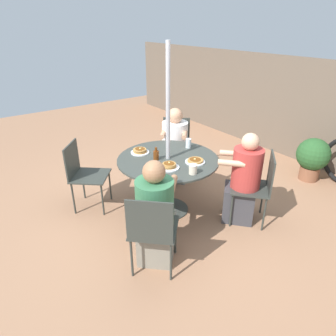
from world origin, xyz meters
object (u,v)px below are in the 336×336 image
Objects in this scene: patio_table at (168,169)px; patio_chair_west at (258,184)px; coffee_cup at (193,169)px; potted_shrub at (313,157)px; syrup_bottle at (156,155)px; pancake_plate_b at (140,151)px; drinking_glass_a at (188,143)px; patio_chair_east at (83,171)px; pancake_plate_a at (195,161)px; patio_chair_north at (176,143)px; diner_west at (243,182)px; patio_chair_south at (152,228)px; pancake_plate_c at (169,166)px; diner_south at (156,217)px; diner_north at (175,148)px.

patio_chair_west is (0.84, 0.73, -0.08)m from patio_table.
coffee_cup reaches higher than potted_shrub.
syrup_bottle is 2.60m from potted_shrub.
drinking_glass_a is (0.23, 0.62, 0.04)m from pancake_plate_b.
patio_chair_west is (1.56, 1.58, 0.00)m from patio_chair_east.
pancake_plate_a is 1.00× the size of pancake_plate_b.
pancake_plate_a is at bearing -29.56° from drinking_glass_a.
patio_chair_north is (-0.82, 0.75, -0.08)m from patio_table.
diner_west reaches higher than potted_shrub.
patio_chair_south reaches higher than patio_table.
coffee_cup reaches higher than pancake_plate_c.
patio_chair_north is 7.39× the size of drinking_glass_a.
patio_table is at bearing -105.20° from potted_shrub.
pancake_plate_c is 2.18× the size of coffee_cup.
patio_chair_south is 1.33× the size of potted_shrub.
patio_table is 1.39× the size of patio_chair_east.
patio_table is at bearing 90.00° from diner_south.
patio_chair_east and patio_chair_west have the same top height.
potted_shrub is at bearing 86.64° from coffee_cup.
diner_west is 4.83× the size of pancake_plate_a.
diner_west is 7.20× the size of syrup_bottle.
diner_south is 0.94m from syrup_bottle.
coffee_cup is at bearing 103.80° from diner_north.
diner_south reaches higher than drinking_glass_a.
syrup_bottle is (0.63, -0.77, 0.31)m from diner_north.
coffee_cup is 2.39m from potted_shrub.
patio_chair_east is at bearing -119.48° from pancake_plate_b.
patio_chair_west is 3.78× the size of pancake_plate_a.
patio_table is 7.85× the size of syrup_bottle.
patio_chair_north reaches higher than pancake_plate_b.
coffee_cup is at bearing 59.63° from diner_south.
patio_table is 1.39× the size of patio_chair_south.
patio_chair_east is at bearing -145.92° from coffee_cup.
potted_shrub is (0.35, 2.14, -0.38)m from pancake_plate_a.
patio_chair_east is 1.00× the size of patio_chair_west.
diner_south is at bearing -65.46° from pancake_plate_a.
coffee_cup is at bearing -35.91° from drinking_glass_a.
patio_chair_east is (-0.72, -0.84, -0.08)m from patio_table.
patio_chair_north is at bearing 90.72° from diner_south.
drinking_glass_a is at bearing 80.40° from diner_south.
patio_chair_south is at bearing -62.03° from pancake_plate_a.
drinking_glass_a is at bearing 107.80° from patio_chair_north.
patio_chair_south is (1.49, -1.40, 0.02)m from diner_north.
patio_table is 0.94m from diner_west.
patio_chair_north reaches higher than potted_shrub.
patio_chair_north is at bearing -90.00° from diner_north.
diner_west reaches higher than patio_chair_south.
patio_chair_east reaches higher than potted_shrub.
diner_south is (-0.13, 0.12, -0.00)m from patio_chair_south.
drinking_glass_a is (-0.80, 1.08, 0.29)m from diner_south.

